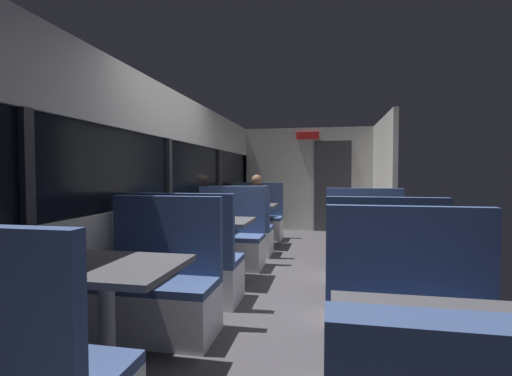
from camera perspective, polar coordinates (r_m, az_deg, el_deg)
The scene contains 19 objects.
ground_plane at distance 4.30m, azimuth 5.00°, elevation -15.29°, with size 3.30×9.20×0.02m, color #423F44.
carriage_window_panel_left at distance 4.49m, azimuth -13.71°, elevation -0.05°, with size 0.09×8.48×2.30m.
carriage_end_bulkhead at distance 8.28m, azimuth 8.46°, elevation 1.27°, with size 2.90×0.11×2.30m.
carriage_aisle_panel_right at distance 7.15m, azimuth 19.24°, elevation 1.09°, with size 0.08×2.40×2.30m, color beige.
dining_table_near_window at distance 2.47m, azimuth -22.36°, elevation -13.16°, with size 0.90×0.70×0.74m.
bench_near_window_facing_entry at distance 3.14m, azimuth -14.98°, elevation -15.60°, with size 0.95×0.50×1.10m.
dining_table_mid_window at distance 4.38m, azimuth -6.67°, elevation -6.22°, with size 0.90×0.70×0.74m.
bench_mid_window_facing_end at distance 3.80m, azimuth -9.92°, elevation -12.37°, with size 0.95×0.50×1.10m.
bench_mid_window_facing_entry at distance 5.10m, azimuth -4.25°, elevation -8.54°, with size 0.95×0.50×1.10m.
dining_table_far_window at distance 6.45m, azimuth -0.87°, elevation -3.44°, with size 0.90×0.70×0.74m.
bench_far_window_facing_end at distance 5.81m, azimuth -2.30°, elevation -7.18°, with size 0.95×0.50×1.10m.
bench_far_window_facing_entry at distance 7.17m, azimuth 0.28°, elevation -5.37°, with size 0.95×0.50×1.10m.
dining_table_front_aisle at distance 1.60m, azimuth 29.35°, elevation -22.02°, with size 0.90×0.70×0.74m.
bench_front_aisle_facing_entry at distance 2.34m, azimuth 23.36°, elevation -22.13°, with size 0.95×0.50×1.10m.
dining_table_rear_aisle at distance 4.01m, azimuth 17.73°, elevation -7.11°, with size 0.90×0.70×0.74m.
bench_rear_aisle_facing_end at distance 3.41m, azimuth 19.09°, elevation -14.22°, with size 0.95×0.50×1.10m.
bench_rear_aisle_facing_entry at distance 4.75m, azimuth 16.68°, elevation -9.44°, with size 0.95×0.50×1.10m.
seated_passenger at distance 7.07m, azimuth 0.17°, elevation -3.76°, with size 0.47×0.55×1.26m.
coffee_cup_primary at distance 4.04m, azimuth 14.84°, elevation -4.94°, with size 0.07×0.07×0.09m.
Camera 1 is at (0.42, -4.07, 1.29)m, focal length 25.62 mm.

